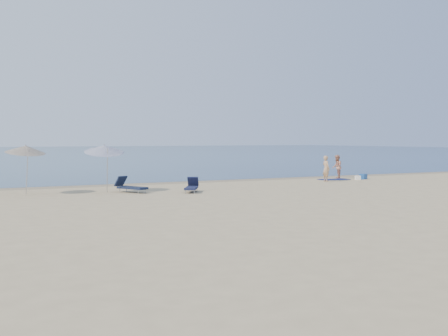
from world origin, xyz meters
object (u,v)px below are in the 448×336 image
object	(u,v)px
person_right	(337,167)
person_left	(326,169)
umbrella_near	(104,149)
blue_cooler	(363,177)

from	to	relation	value
person_right	person_left	bearing A→B (deg)	-11.19
person_right	umbrella_near	world-z (taller)	umbrella_near
person_right	umbrella_near	distance (m)	16.39
blue_cooler	person_right	bearing A→B (deg)	113.84
umbrella_near	person_right	bearing A→B (deg)	18.49
umbrella_near	blue_cooler	bearing A→B (deg)	14.06
person_right	blue_cooler	world-z (taller)	person_right
blue_cooler	umbrella_near	size ratio (longest dim) A/B	0.19
person_right	umbrella_near	size ratio (longest dim) A/B	0.61
person_left	person_right	bearing A→B (deg)	-49.60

